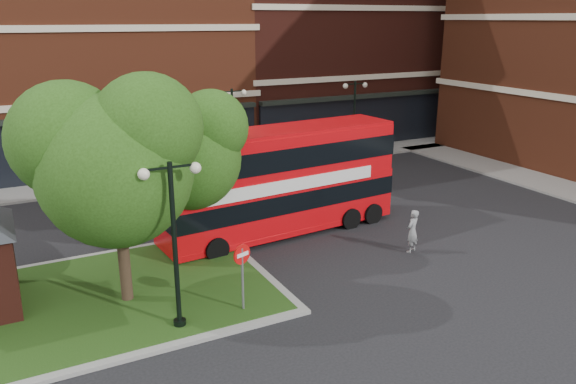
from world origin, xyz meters
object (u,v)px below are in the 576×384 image
woman (412,231)px  car_white (327,147)px  car_silver (207,169)px  bus (280,174)px

woman → car_white: bearing=-131.7°
car_silver → bus: bearing=179.9°
bus → woman: 5.74m
bus → car_white: bearing=45.6°
woman → car_white: size_ratio=0.38×
car_silver → car_white: 8.74m
woman → car_silver: bearing=-96.9°
woman → car_silver: size_ratio=0.40×
bus → car_silver: 8.95m
bus → car_silver: bearing=85.9°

